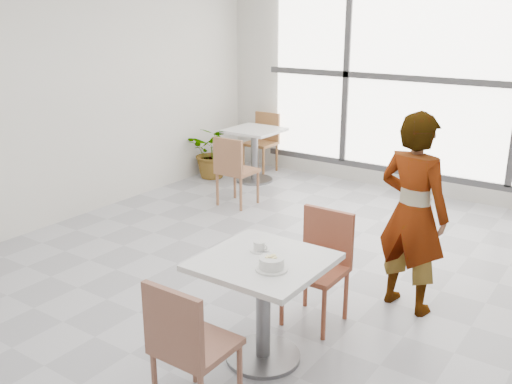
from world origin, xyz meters
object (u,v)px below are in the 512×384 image
Objects in this scene: chair_far at (321,259)px; plant_left at (214,152)px; bg_table_left at (254,147)px; bg_chair_left_far at (263,138)px; main_table at (263,290)px; coffee_cup at (260,247)px; bg_chair_left_near at (233,167)px; person at (413,213)px; chair_near at (187,341)px; oatmeal_bowl at (272,263)px.

chair_far is 4.12m from plant_left.
bg_chair_left_far is at bearing 111.49° from bg_table_left.
main_table is 4.35m from bg_table_left.
coffee_cup is 4.45m from plant_left.
plant_left is at bearing -40.43° from bg_chair_left_near.
bg_chair_left_near and bg_chair_left_far have the same top height.
plant_left is (-3.66, 2.06, -0.42)m from person.
person is 4.22m from plant_left.
plant_left is (-1.00, 0.85, -0.12)m from bg_chair_left_near.
chair_near is 0.88m from coffee_cup.
main_table is 4.57m from plant_left.
bg_chair_left_far is 0.82m from plant_left.
bg_chair_left_near is at bearing 131.10° from oatmeal_bowl.
oatmeal_bowl is at bearing 131.10° from bg_chair_left_near.
chair_near reaches higher than coffee_cup.
coffee_cup is at bearing -46.92° from plant_left.
chair_near is 0.71m from oatmeal_bowl.
coffee_cup reaches higher than bg_table_left.
bg_chair_left_far reaches higher than bg_table_left.
main_table is 0.92× the size of bg_chair_left_far.
oatmeal_bowl is at bearing 84.44° from person.
coffee_cup is at bearing 130.35° from bg_chair_left_near.
chair_near is at bearing -92.59° from main_table.
plant_left reaches higher than main_table.
bg_chair_left_near is at bearing 130.55° from main_table.
coffee_cup is 0.21× the size of plant_left.
bg_chair_left_near is at bearing -13.32° from person.
oatmeal_bowl is 4.52m from bg_table_left.
plant_left is at bearing -18.26° from person.
chair_far and bg_chair_left_near have the same top height.
oatmeal_bowl is 4.75m from plant_left.
coffee_cup is at bearing -103.30° from chair_far.
person is 2.12× the size of plant_left.
main_table is 4.91m from bg_chair_left_far.
plant_left is (-3.12, 3.33, -0.14)m from main_table.
bg_chair_left_far is (-2.75, 4.06, -0.02)m from main_table.
oatmeal_bowl is 0.28× the size of plant_left.
person is 4.33m from bg_chair_left_far.
coffee_cup is (-0.10, 0.10, 0.26)m from main_table.
chair_near is at bearing -104.55° from oatmeal_bowl.
bg_chair_left_near is (-2.25, 2.58, -0.29)m from oatmeal_bowl.
bg_table_left is (-2.45, 3.43, -0.29)m from coffee_cup.
main_table is at bearing 142.02° from oatmeal_bowl.
plant_left is (-0.58, -0.20, -0.11)m from bg_table_left.
chair_far is at bearing 86.06° from main_table.
bg_chair_left_near is 1.15× the size of plant_left.
coffee_cup is at bearing -54.49° from bg_table_left.
bg_chair_left_near is at bearing -56.96° from chair_near.
plant_left is at bearing 133.08° from coffee_cup.
coffee_cup is (-0.06, 0.83, 0.28)m from chair_near.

